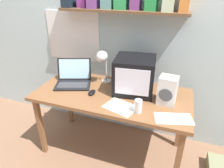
# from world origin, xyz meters

# --- Properties ---
(ground_plane) EXTENTS (12.00, 12.00, 0.00)m
(ground_plane) POSITION_xyz_m (0.00, 0.00, 0.00)
(ground_plane) COLOR #8C644A
(back_wall) EXTENTS (5.60, 0.24, 2.60)m
(back_wall) POSITION_xyz_m (-0.00, 0.47, 1.31)
(back_wall) COLOR silver
(back_wall) RESTS_ON ground_plane
(corner_desk) EXTENTS (1.50, 0.71, 0.72)m
(corner_desk) POSITION_xyz_m (0.00, 0.00, 0.66)
(corner_desk) COLOR brown
(corner_desk) RESTS_ON ground_plane
(crt_monitor) EXTENTS (0.41, 0.40, 0.34)m
(crt_monitor) POSITION_xyz_m (0.19, 0.12, 0.90)
(crt_monitor) COLOR black
(crt_monitor) RESTS_ON corner_desk
(laptop) EXTENTS (0.44, 0.40, 0.24)m
(laptop) POSITION_xyz_m (-0.46, 0.07, 0.79)
(laptop) COLOR black
(laptop) RESTS_ON corner_desk
(desk_lamp) EXTENTS (0.13, 0.18, 0.37)m
(desk_lamp) POSITION_xyz_m (-0.16, 0.16, 1.00)
(desk_lamp) COLOR silver
(desk_lamp) RESTS_ON corner_desk
(juice_glass) EXTENTS (0.06, 0.06, 0.12)m
(juice_glass) POSITION_xyz_m (0.31, -0.23, 0.78)
(juice_glass) COLOR white
(juice_glass) RESTS_ON corner_desk
(space_heater) EXTENTS (0.17, 0.15, 0.26)m
(space_heater) POSITION_xyz_m (0.51, -0.01, 0.85)
(space_heater) COLOR white
(space_heater) RESTS_ON corner_desk
(computer_mouse) EXTENTS (0.06, 0.11, 0.03)m
(computer_mouse) POSITION_xyz_m (-0.18, -0.08, 0.74)
(computer_mouse) COLOR black
(computer_mouse) RESTS_ON corner_desk
(loose_paper_near_monitor) EXTENTS (0.32, 0.22, 0.00)m
(loose_paper_near_monitor) POSITION_xyz_m (0.60, -0.22, 0.73)
(loose_paper_near_monitor) COLOR white
(loose_paper_near_monitor) RESTS_ON corner_desk
(loose_paper_near_laptop) EXTENTS (0.32, 0.27, 0.00)m
(loose_paper_near_laptop) POSITION_xyz_m (0.15, -0.21, 0.73)
(loose_paper_near_laptop) COLOR white
(loose_paper_near_laptop) RESTS_ON corner_desk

